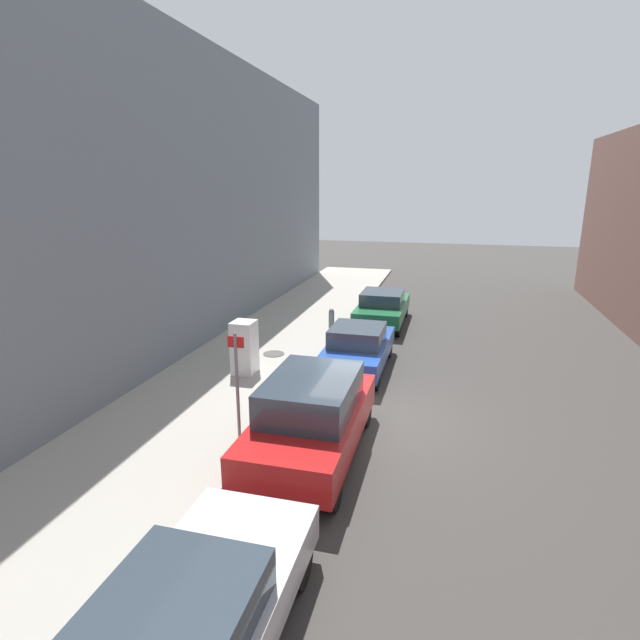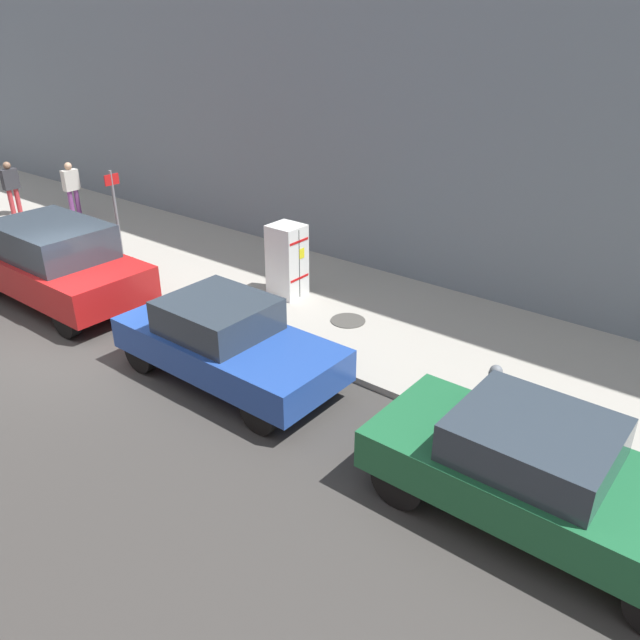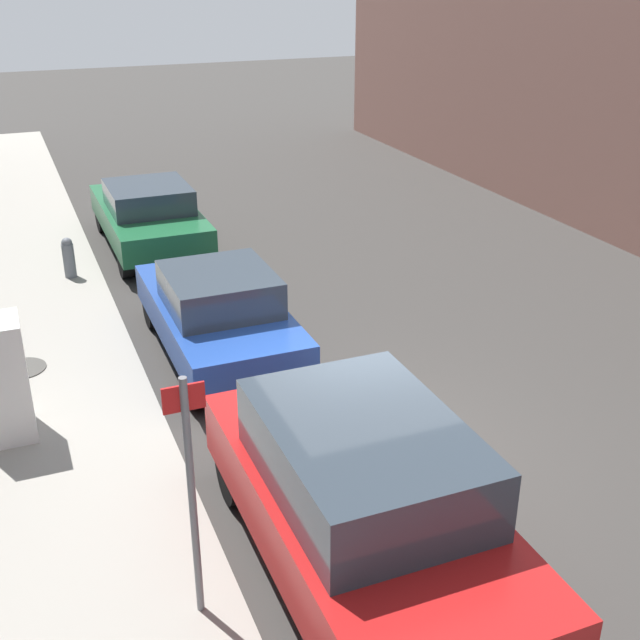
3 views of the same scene
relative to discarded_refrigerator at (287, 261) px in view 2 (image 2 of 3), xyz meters
The scene contains 12 objects.
ground_plane 4.62m from the discarded_refrigerator, 24.76° to the right, with size 80.00×80.00×0.00m, color #383533.
sidewalk_slab 2.10m from the discarded_refrigerator, 98.63° to the right, with size 4.39×44.00×0.12m, color #9E998E.
building_facade_near 5.73m from the discarded_refrigerator, 151.15° to the right, with size 1.93×39.60×10.17m, color slate.
discarded_refrigerator is the anchor object (origin of this frame).
manhole_cover 1.99m from the discarded_refrigerator, 82.52° to the left, with size 0.70×0.70×0.02m, color #47443F.
street_sign_post 4.15m from the discarded_refrigerator, 68.63° to the right, with size 0.36×0.07×2.45m.
fire_hydrant 5.57m from the discarded_refrigerator, 76.04° to the left, with size 0.22×0.22×0.78m.
pedestrian_walking_far 8.95m from the discarded_refrigerator, 92.72° to the right, with size 0.47×0.22×1.63m.
pedestrian_standing_near 10.53m from the discarded_refrigerator, 86.64° to the right, with size 0.47×0.22×1.61m.
parked_suv_red 4.95m from the discarded_refrigerator, 50.62° to the right, with size 1.95×4.49×1.76m.
parked_hatchback_blue 3.44m from the discarded_refrigerator, 23.82° to the left, with size 1.75×4.04×1.44m.
parked_sedan_green 7.49m from the discarded_refrigerator, 65.22° to the left, with size 1.81×4.30×1.42m.
Camera 2 is at (5.25, 10.28, 5.66)m, focal length 35.00 mm.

